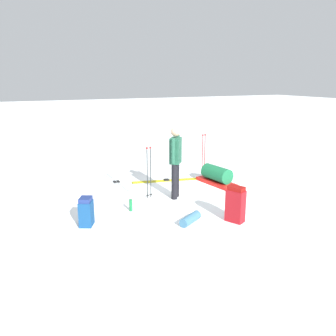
% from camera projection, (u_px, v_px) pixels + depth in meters
% --- Properties ---
extents(ground_plane, '(80.00, 80.00, 0.00)m').
position_uv_depth(ground_plane, '(168.00, 196.00, 8.40)').
color(ground_plane, white).
extents(skier_standing, '(0.40, 0.46, 1.70)m').
position_uv_depth(skier_standing, '(175.00, 159.00, 8.04)').
color(skier_standing, black).
rests_on(skier_standing, ground_plane).
extents(ski_pair_near, '(1.92, 0.60, 0.05)m').
position_uv_depth(ski_pair_near, '(167.00, 181.00, 9.61)').
color(ski_pair_near, '#AEA417').
rests_on(ski_pair_near, ground_plane).
extents(ski_pair_far, '(0.22, 1.91, 0.05)m').
position_uv_depth(ski_pair_far, '(117.00, 182.00, 9.44)').
color(ski_pair_far, silver).
rests_on(ski_pair_far, ground_plane).
extents(backpack_large_dark, '(0.35, 0.41, 0.73)m').
position_uv_depth(backpack_large_dark, '(235.00, 204.00, 6.82)').
color(backpack_large_dark, maroon).
rests_on(backpack_large_dark, ground_plane).
extents(backpack_bright, '(0.35, 0.38, 0.57)m').
position_uv_depth(backpack_bright, '(86.00, 212.00, 6.65)').
color(backpack_bright, navy).
rests_on(backpack_bright, ground_plane).
extents(ski_poles_planted_near, '(0.16, 0.10, 1.21)m').
position_uv_depth(ski_poles_planted_near, '(204.00, 152.00, 10.10)').
color(ski_poles_planted_near, maroon).
rests_on(ski_poles_planted_near, ground_plane).
extents(ski_poles_planted_far, '(0.17, 0.10, 1.23)m').
position_uv_depth(ski_poles_planted_far, '(149.00, 170.00, 8.13)').
color(ski_poles_planted_far, black).
rests_on(ski_poles_planted_far, ground_plane).
extents(gear_sled, '(0.63, 1.28, 0.49)m').
position_uv_depth(gear_sled, '(217.00, 176.00, 9.30)').
color(gear_sled, red).
rests_on(gear_sled, ground_plane).
extents(sleeping_mat_rolled, '(0.56, 0.44, 0.18)m').
position_uv_depth(sleeping_mat_rolled, '(190.00, 219.00, 6.79)').
color(sleeping_mat_rolled, teal).
rests_on(sleeping_mat_rolled, ground_plane).
extents(thermos_bottle, '(0.07, 0.07, 0.26)m').
position_uv_depth(thermos_bottle, '(131.00, 205.00, 7.41)').
color(thermos_bottle, '#18713A').
rests_on(thermos_bottle, ground_plane).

